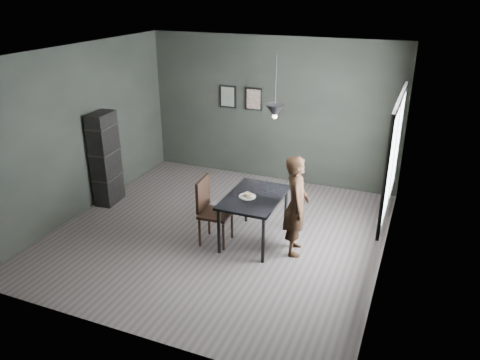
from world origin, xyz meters
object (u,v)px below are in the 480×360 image
at_px(white_plate, 247,197).
at_px(woman, 296,205).
at_px(wood_chair, 210,207).
at_px(cafe_table, 254,201).
at_px(pendant_lamp, 275,111).
at_px(shelf_unit, 105,159).

bearing_deg(white_plate, woman, 0.55).
xyz_separation_m(woman, wood_chair, (-1.27, -0.20, -0.17)).
distance_m(cafe_table, white_plate, 0.14).
bearing_deg(wood_chair, white_plate, 15.80).
bearing_deg(pendant_lamp, woman, -22.88).
distance_m(white_plate, woman, 0.75).
height_order(woman, shelf_unit, shelf_unit).
relative_size(cafe_table, woman, 0.80).
xyz_separation_m(woman, shelf_unit, (-3.59, 0.39, 0.08)).
relative_size(woman, wood_chair, 1.47).
bearing_deg(wood_chair, pendant_lamp, 19.64).
bearing_deg(cafe_table, wood_chair, -155.81).
xyz_separation_m(white_plate, shelf_unit, (-2.84, 0.40, 0.07)).
height_order(white_plate, wood_chair, wood_chair).
relative_size(cafe_table, white_plate, 5.22).
bearing_deg(shelf_unit, white_plate, -14.27).
relative_size(cafe_table, shelf_unit, 0.73).
distance_m(shelf_unit, pendant_lamp, 3.40).
relative_size(cafe_table, pendant_lamp, 1.39).
bearing_deg(cafe_table, shelf_unit, 173.85).
height_order(wood_chair, shelf_unit, shelf_unit).
distance_m(white_plate, wood_chair, 0.59).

